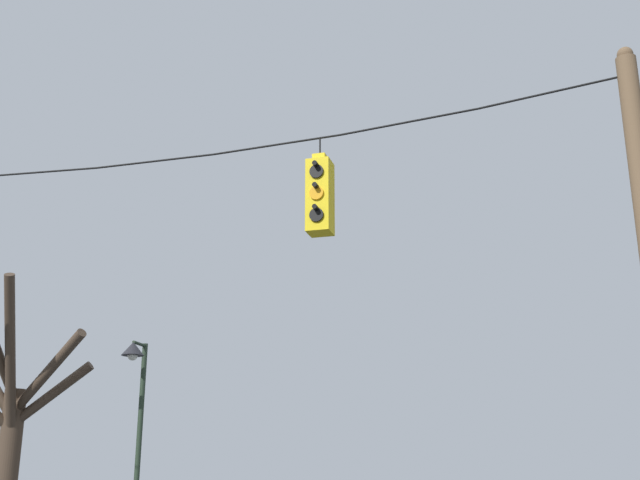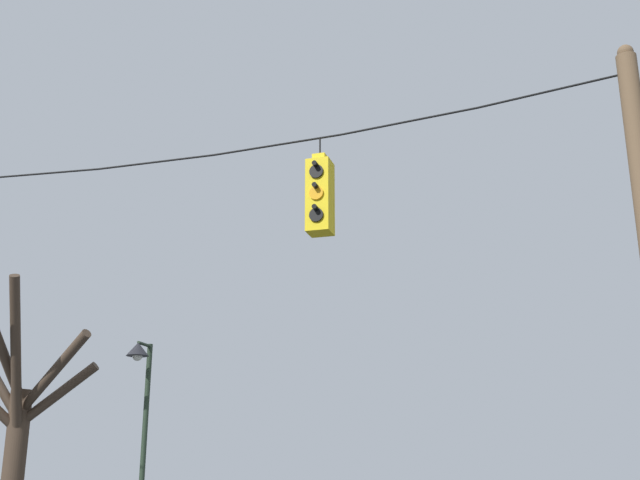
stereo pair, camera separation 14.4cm
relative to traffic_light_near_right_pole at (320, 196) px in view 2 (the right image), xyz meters
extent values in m
sphere|color=brown|center=(4.24, 0.01, 1.59)|extent=(0.21, 0.21, 0.21)
cylinder|color=black|center=(-4.62, 0.01, 0.87)|extent=(1.97, 0.03, 0.11)
cylinder|color=black|center=(-2.65, 0.01, 0.83)|extent=(1.97, 0.03, 0.03)
cylinder|color=black|center=(-0.68, 0.01, 0.87)|extent=(1.97, 0.03, 0.11)
cylinder|color=black|center=(1.29, 0.01, 0.98)|extent=(1.97, 0.03, 0.18)
cylinder|color=black|center=(3.26, 0.01, 1.17)|extent=(1.97, 0.03, 0.26)
cube|color=yellow|center=(0.00, 0.01, -0.02)|extent=(0.34, 0.34, 1.08)
cube|color=yellow|center=(0.00, 0.01, 0.57)|extent=(0.19, 0.19, 0.10)
cylinder|color=black|center=(0.00, 0.01, 0.76)|extent=(0.02, 0.02, 0.27)
cylinder|color=black|center=(0.00, -0.18, 0.31)|extent=(0.20, 0.03, 0.20)
cylinder|color=black|center=(0.00, -0.22, 0.40)|extent=(0.07, 0.12, 0.07)
cylinder|color=orange|center=(0.00, -0.18, -0.02)|extent=(0.20, 0.03, 0.20)
cylinder|color=black|center=(0.00, -0.22, 0.07)|extent=(0.07, 0.12, 0.07)
cylinder|color=black|center=(0.00, -0.18, -0.34)|extent=(0.20, 0.03, 0.20)
cylinder|color=black|center=(0.00, -0.22, -0.25)|extent=(0.07, 0.12, 0.07)
cylinder|color=#233323|center=(-5.83, 6.08, -3.23)|extent=(0.12, 0.12, 4.80)
cylinder|color=#233323|center=(-5.83, 5.80, -0.88)|extent=(0.07, 0.55, 0.07)
cone|color=#232328|center=(-5.83, 5.53, -1.03)|extent=(0.50, 0.50, 0.30)
sphere|color=silver|center=(-5.83, 5.53, -1.18)|extent=(0.22, 0.22, 0.22)
cylinder|color=#423326|center=(-8.56, 5.34, -3.74)|extent=(0.48, 0.48, 3.78)
cylinder|color=#423326|center=(-7.71, 5.45, -1.98)|extent=(1.85, 0.46, 1.44)
cylinder|color=#423326|center=(-8.11, 4.40, -1.30)|extent=(1.18, 2.13, 3.27)
cylinder|color=#423326|center=(-7.49, 4.86, -1.59)|extent=(2.35, 1.21, 1.67)
camera|label=1|loc=(2.88, -10.24, -3.94)|focal=45.00mm
camera|label=2|loc=(3.02, -10.20, -3.94)|focal=45.00mm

